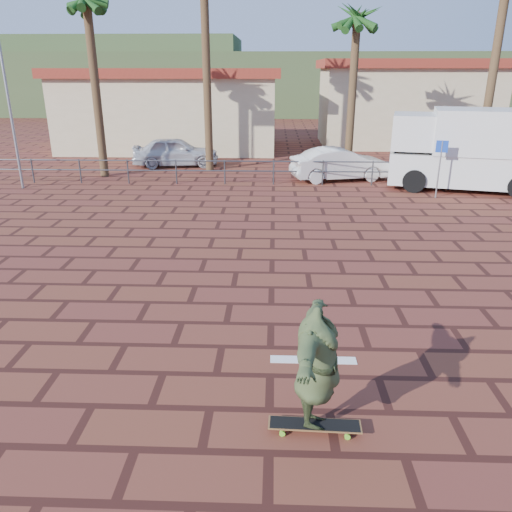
{
  "coord_description": "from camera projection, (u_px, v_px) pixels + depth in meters",
  "views": [
    {
      "loc": [
        0.02,
        -8.24,
        4.44
      ],
      "look_at": [
        -0.33,
        1.47,
        0.8
      ],
      "focal_mm": 35.0,
      "sensor_mm": 36.0,
      "label": 1
    }
  ],
  "objects": [
    {
      "name": "car_silver",
      "position": [
        176.0,
        152.0,
        24.16
      ],
      "size": [
        4.3,
        2.24,
        1.4
      ],
      "primitive_type": "imported",
      "rotation": [
        0.0,
        0.0,
        1.72
      ],
      "color": "silver",
      "rests_on": "ground"
    },
    {
      "name": "flagpole",
      "position": [
        6.0,
        64.0,
        18.28
      ],
      "size": [
        1.3,
        0.1,
        8.0
      ],
      "color": "gray",
      "rests_on": "ground"
    },
    {
      "name": "ground",
      "position": [
        271.0,
        324.0,
        9.27
      ],
      "size": [
        120.0,
        120.0,
        0.0
      ],
      "primitive_type": "plane",
      "color": "maroon",
      "rests_on": "ground"
    },
    {
      "name": "hill_back",
      "position": [
        96.0,
        73.0,
        61.02
      ],
      "size": [
        35.0,
        14.0,
        8.0
      ],
      "primitive_type": "cube",
      "color": "#384C28",
      "rests_on": "ground"
    },
    {
      "name": "guardrail",
      "position": [
        274.0,
        168.0,
        20.26
      ],
      "size": [
        24.06,
        0.06,
        1.0
      ],
      "color": "#47494F",
      "rests_on": "ground"
    },
    {
      "name": "building_east",
      "position": [
        405.0,
        103.0,
        30.57
      ],
      "size": [
        10.6,
        6.6,
        5.0
      ],
      "color": "beige",
      "rests_on": "ground"
    },
    {
      "name": "street_sign",
      "position": [
        440.0,
        158.0,
        17.92
      ],
      "size": [
        0.42,
        0.12,
        2.07
      ],
      "rotation": [
        0.0,
        0.0,
        -0.2
      ],
      "color": "gray",
      "rests_on": "ground"
    },
    {
      "name": "hill_front",
      "position": [
        275.0,
        83.0,
        55.01
      ],
      "size": [
        70.0,
        18.0,
        6.0
      ],
      "primitive_type": "cube",
      "color": "#384C28",
      "rests_on": "ground"
    },
    {
      "name": "palm_center",
      "position": [
        357.0,
        22.0,
        21.42
      ],
      "size": [
        2.4,
        2.4,
        7.75
      ],
      "color": "brown",
      "rests_on": "ground"
    },
    {
      "name": "building_west",
      "position": [
        172.0,
        109.0,
        29.26
      ],
      "size": [
        12.6,
        7.6,
        4.5
      ],
      "color": "beige",
      "rests_on": "ground"
    },
    {
      "name": "longboard",
      "position": [
        315.0,
        425.0,
        6.49
      ],
      "size": [
        1.22,
        0.31,
        0.12
      ],
      "rotation": [
        0.0,
        0.0,
        -0.04
      ],
      "color": "olive",
      "rests_on": "ground"
    },
    {
      "name": "campervan",
      "position": [
        471.0,
        148.0,
        19.2
      ],
      "size": [
        6.29,
        3.77,
        3.05
      ],
      "rotation": [
        0.0,
        0.0,
        -0.24
      ],
      "color": "silver",
      "rests_on": "ground"
    },
    {
      "name": "skateboarder",
      "position": [
        317.0,
        368.0,
        6.19
      ],
      "size": [
        0.89,
        2.14,
        1.69
      ],
      "primitive_type": "imported",
      "rotation": [
        0.0,
        0.0,
        1.41
      ],
      "color": "#384525",
      "rests_on": "longboard"
    },
    {
      "name": "car_white",
      "position": [
        340.0,
        164.0,
        21.1
      ],
      "size": [
        4.34,
        2.36,
        1.36
      ],
      "primitive_type": "imported",
      "rotation": [
        0.0,
        0.0,
        1.81
      ],
      "color": "silver",
      "rests_on": "ground"
    },
    {
      "name": "palm_far_left",
      "position": [
        87.0,
        5.0,
        19.76
      ],
      "size": [
        2.4,
        2.4,
        8.25
      ],
      "color": "brown",
      "rests_on": "ground"
    },
    {
      "name": "paint_stripe",
      "position": [
        313.0,
        360.0,
        8.13
      ],
      "size": [
        1.4,
        0.22,
        0.01
      ],
      "primitive_type": "cube",
      "color": "white",
      "rests_on": "ground"
    }
  ]
}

